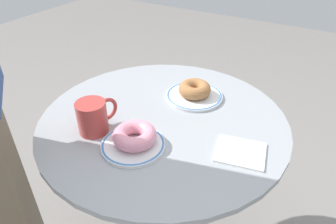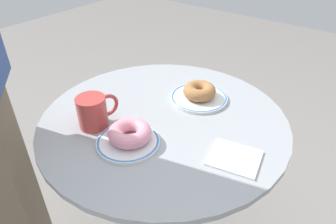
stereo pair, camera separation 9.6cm
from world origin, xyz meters
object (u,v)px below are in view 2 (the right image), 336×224
at_px(plate_left, 129,142).
at_px(donut_pink_frosted, 131,133).
at_px(coffee_mug, 93,112).
at_px(plate_right, 199,98).
at_px(donut_cinnamon, 199,91).
at_px(cafe_table, 164,165).
at_px(paper_napkin, 234,158).

height_order(plate_left, donut_pink_frosted, donut_pink_frosted).
bearing_deg(coffee_mug, plate_right, -28.11).
xyz_separation_m(plate_left, donut_pink_frosted, (0.01, -0.00, 0.03)).
height_order(donut_pink_frosted, donut_cinnamon, donut_cinnamon).
bearing_deg(plate_left, cafe_table, 1.22).
distance_m(plate_left, paper_napkin, 0.30).
distance_m(cafe_table, paper_napkin, 0.35).
distance_m(plate_right, donut_cinnamon, 0.03).
xyz_separation_m(plate_right, donut_pink_frosted, (-0.32, 0.03, 0.03)).
height_order(plate_left, donut_cinnamon, donut_cinnamon).
bearing_deg(plate_right, paper_napkin, -129.83).
distance_m(cafe_table, plate_right, 0.27).
height_order(plate_right, donut_cinnamon, donut_cinnamon).
distance_m(plate_left, donut_pink_frosted, 0.03).
bearing_deg(donut_pink_frosted, cafe_table, 1.33).
bearing_deg(donut_pink_frosted, coffee_mug, 92.31).
bearing_deg(donut_cinnamon, plate_right, -90.00).
height_order(plate_left, plate_right, same).
bearing_deg(plate_left, plate_right, -4.61).
relative_size(plate_right, donut_pink_frosted, 1.59).
relative_size(plate_left, donut_pink_frosted, 1.46).
xyz_separation_m(plate_right, paper_napkin, (-0.20, -0.24, -0.00)).
height_order(donut_pink_frosted, coffee_mug, coffee_mug).
height_order(donut_pink_frosted, paper_napkin, donut_pink_frosted).
distance_m(plate_left, coffee_mug, 0.15).
xyz_separation_m(cafe_table, donut_pink_frosted, (-0.15, -0.00, 0.24)).
xyz_separation_m(donut_cinnamon, paper_napkin, (-0.20, -0.24, -0.03)).
height_order(donut_cinnamon, coffee_mug, coffee_mug).
distance_m(donut_pink_frosted, coffee_mug, 0.15).
relative_size(cafe_table, donut_pink_frosted, 6.34).
bearing_deg(coffee_mug, donut_pink_frosted, -87.69).
relative_size(plate_left, coffee_mug, 1.39).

